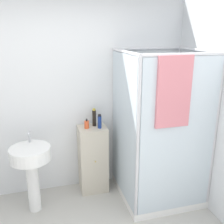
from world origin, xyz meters
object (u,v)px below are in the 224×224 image
at_px(sink, 31,163).
at_px(shampoo_bottle_blue, 100,122).
at_px(shampoo_bottle_tall_black, 94,118).
at_px(soap_dispenser, 87,124).

xyz_separation_m(sink, shampoo_bottle_blue, (0.86, 0.20, 0.36)).
bearing_deg(sink, shampoo_bottle_tall_black, 20.84).
height_order(soap_dispenser, shampoo_bottle_blue, shampoo_bottle_blue).
height_order(sink, soap_dispenser, soap_dispenser).
distance_m(sink, shampoo_bottle_tall_black, 0.96).
relative_size(sink, shampoo_bottle_blue, 5.20).
xyz_separation_m(sink, soap_dispenser, (0.70, 0.25, 0.33)).
bearing_deg(soap_dispenser, shampoo_bottle_tall_black, 29.92).
bearing_deg(soap_dispenser, sink, -160.73).
relative_size(sink, shampoo_bottle_tall_black, 4.09).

